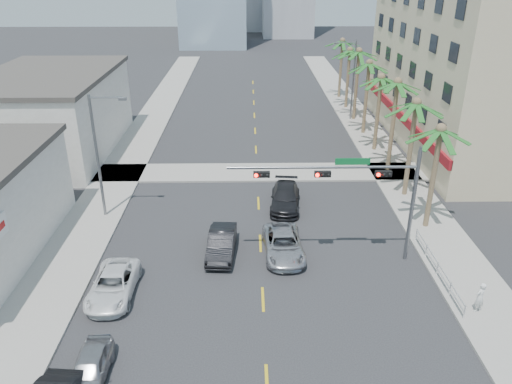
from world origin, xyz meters
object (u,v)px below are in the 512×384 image
car_parked_far (113,285)px  car_lane_center (283,244)px  car_lane_left (222,243)px  car_lane_right (285,198)px  car_parked_near (90,368)px  traffic_signal_mast (361,186)px  pedestrian (480,297)px

car_parked_far → car_lane_center: bearing=23.2°
car_lane_left → car_lane_right: car_lane_left is taller
car_lane_right → car_lane_left: bearing=-118.3°
car_lane_left → car_parked_far: bearing=-140.5°
car_parked_near → car_lane_right: (9.80, 17.04, 0.10)m
traffic_signal_mast → car_parked_far: 15.12m
traffic_signal_mast → car_parked_far: (-14.06, -3.45, -4.37)m
car_parked_near → car_lane_center: (9.22, 10.30, 0.06)m
car_lane_right → car_lane_center: bearing=-89.2°
traffic_signal_mast → pedestrian: traffic_signal_mast is taller
car_parked_near → car_parked_far: (-0.47, 6.17, 0.03)m
car_lane_right → car_parked_near: bearing=-114.1°
pedestrian → car_lane_left: bearing=-53.6°
traffic_signal_mast → car_lane_right: size_ratio=2.13×
pedestrian → car_lane_right: bearing=-83.6°
car_parked_far → pedestrian: 19.64m
traffic_signal_mast → car_lane_center: 6.20m
car_parked_near → pedestrian: pedestrian is taller
car_lane_right → pedestrian: pedestrian is taller
car_parked_far → car_lane_center: (9.69, 4.12, 0.03)m
pedestrian → car_lane_center: bearing=-60.9°
car_parked_far → car_parked_near: bearing=-85.5°
car_lane_right → pedestrian: (9.28, -12.73, 0.26)m
car_parked_far → pedestrian: size_ratio=2.85×
car_lane_left → car_lane_right: 7.99m
car_lane_center → pedestrian: size_ratio=2.96×
car_parked_near → pedestrian: (19.08, 4.31, 0.36)m
car_lane_center → car_parked_near: bearing=-134.4°
traffic_signal_mast → car_lane_center: size_ratio=2.15×
car_parked_near → car_lane_left: bearing=61.7°
car_parked_near → car_lane_left: car_lane_left is taller
car_parked_near → car_lane_center: bearing=46.9°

